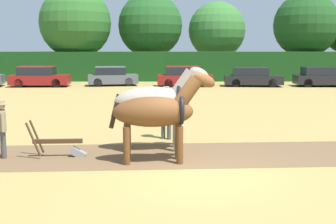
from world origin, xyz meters
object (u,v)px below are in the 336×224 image
Objects in this scene: draft_horse_lead_right at (154,102)px; tree_center_left at (148,25)px; draft_horse_lead_left at (156,112)px; parked_car_center at (110,76)px; church_spire at (157,4)px; parked_car_center_right at (182,77)px; plow at (60,146)px; tree_center_right at (304,25)px; parked_car_right at (250,77)px; farmer_at_plow at (0,125)px; tree_center at (215,30)px; farmer_beside_team at (164,108)px; tree_left at (73,23)px; parked_car_center_left at (37,77)px; parked_car_far_right at (318,77)px.

tree_center_left is at bearing 89.39° from draft_horse_lead_right.
parked_car_center is (-4.13, 22.08, -0.65)m from draft_horse_lead_left.
church_spire is 4.63× the size of parked_car_center_right.
draft_horse_lead_left reaches higher than plow.
draft_horse_lead_right is 20.22m from parked_car_center_right.
parked_car_center_right is (2.81, -43.67, -9.70)m from church_spire.
parked_car_right is (-6.47, -7.81, -4.33)m from tree_center_right.
draft_horse_lead_left reaches higher than farmer_at_plow.
parked_car_center is at bearing -157.36° from tree_center_right.
farmer_beside_team is (-4.87, -28.18, -3.56)m from tree_center.
tree_left reaches higher than parked_car_center_left.
farmer_at_plow is 26.65m from parked_car_far_right.
draft_horse_lead_left is (-5.08, -31.00, -3.24)m from tree_center.
parked_car_center_left is (-6.93, 20.74, 0.43)m from plow.
tree_center_right reaches higher than draft_horse_lead_left.
parked_car_center_right is at bearing -86.32° from church_spire.
tree_center is 0.37× the size of church_spire.
parked_car_center_left is at bearing 112.33° from draft_horse_lead_right.
tree_center_right is 32.41m from draft_horse_lead_left.
draft_horse_lead_right is 0.72× the size of parked_car_center.
tree_center is 4.19× the size of farmer_beside_team.
farmer_beside_team reaches higher than farmer_at_plow.
farmer_at_plow is at bearing -92.69° from church_spire.
tree_center_right is at bearing 82.48° from parked_car_far_right.
farmer_at_plow is 23.84m from parked_car_right.
plow is 0.40× the size of parked_car_center.
parked_car_center_right reaches higher than parked_car_far_right.
draft_horse_lead_right reaches higher than parked_car_center_left.
parked_car_far_right reaches higher than plow.
church_spire is at bearing 79.26° from tree_left.
church_spire reaches higher than farmer_at_plow.
parked_car_center_left is at bearing -100.75° from church_spire.
parked_car_right is (16.44, 0.26, -0.04)m from parked_car_center_left.
tree_center_left is 4.62× the size of farmer_beside_team.
church_spire is 65.44m from plow.
church_spire is at bearing 100.58° from tree_center.
parked_car_center_left reaches higher than parked_car_far_right.
draft_horse_lead_right is at bearing -99.88° from tree_center.
parked_car_center_right is 1.09× the size of parked_car_far_right.
farmer_beside_team is at bearing 75.25° from draft_horse_lead_right.
tree_center is 2.56× the size of draft_horse_lead_left.
tree_left reaches higher than draft_horse_lead_right.
tree_center_left reaches higher than farmer_at_plow.
church_spire is 4.38× the size of parked_car_right.
draft_horse_lead_right is 0.65× the size of parked_car_right.
parked_car_center is (0.21, 21.64, -0.21)m from farmer_at_plow.
parked_car_center reaches higher than parked_car_far_right.
farmer_at_plow is at bearing -95.52° from tree_center_left.
tree_center_left reaches higher than farmer_beside_team.
parked_car_center_right is at bearing -16.11° from parked_car_center.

